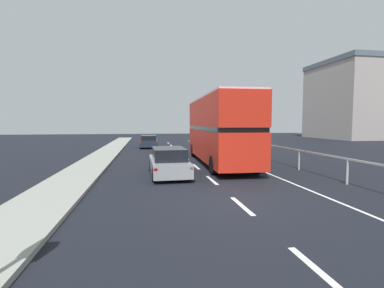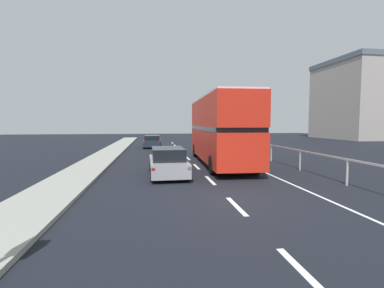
% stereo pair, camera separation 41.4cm
% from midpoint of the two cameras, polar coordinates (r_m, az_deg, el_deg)
% --- Properties ---
extents(ground_plane, '(73.83, 120.00, 0.10)m').
position_cam_midpoint_polar(ground_plane, '(10.03, 8.90, -11.46)').
color(ground_plane, black).
extents(near_sidewalk_kerb, '(2.20, 80.00, 0.14)m').
position_cam_midpoint_polar(near_sidewalk_kerb, '(10.20, -28.66, -10.97)').
color(near_sidewalk_kerb, gray).
rests_on(near_sidewalk_kerb, ground).
extents(lane_paint_markings, '(3.51, 46.00, 0.01)m').
position_cam_midpoint_polar(lane_paint_markings, '(18.42, 7.40, -4.01)').
color(lane_paint_markings, silver).
rests_on(lane_paint_markings, ground).
extents(bridge_side_railing, '(0.10, 42.00, 1.16)m').
position_cam_midpoint_polar(bridge_side_railing, '(20.15, 16.63, -0.75)').
color(bridge_side_railing, '#AAACAD').
rests_on(bridge_side_railing, ground).
extents(distant_building_block, '(15.02, 13.37, 13.18)m').
position_cam_midpoint_polar(distant_building_block, '(56.63, 33.16, 7.65)').
color(distant_building_block, '#9E948F').
rests_on(distant_building_block, ground).
extents(double_decker_bus_red, '(2.92, 10.82, 4.34)m').
position_cam_midpoint_polar(double_decker_bus_red, '(18.13, 6.41, 3.22)').
color(double_decker_bus_red, red).
rests_on(double_decker_bus_red, ground).
extents(hatchback_car_near, '(1.90, 4.41, 1.43)m').
position_cam_midpoint_polar(hatchback_car_near, '(14.15, -4.20, -3.75)').
color(hatchback_car_near, gray).
rests_on(hatchback_car_near, ground).
extents(sedan_car_ahead, '(1.96, 4.35, 1.32)m').
position_cam_midpoint_polar(sedan_car_ahead, '(30.48, -7.80, 0.51)').
color(sedan_car_ahead, '#1C2635').
rests_on(sedan_car_ahead, ground).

